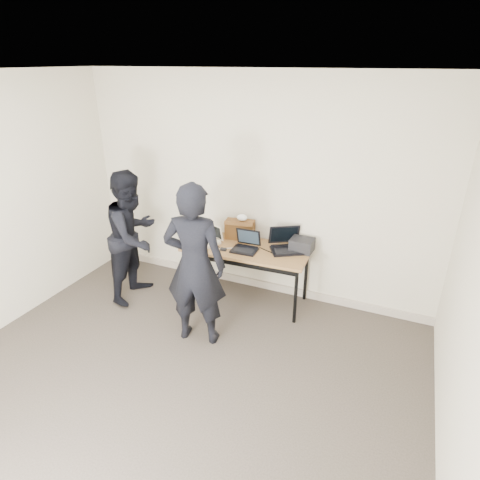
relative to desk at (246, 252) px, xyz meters
The scene contains 13 objects.
room 2.01m from the desk, 91.72° to the right, with size 4.60×4.60×2.80m.
desk is the anchor object (origin of this frame).
laptop_beige 0.49m from the desk, behind, with size 0.35×0.35×0.22m.
laptop_center 0.12m from the desk, 71.58° to the right, with size 0.31×0.30×0.23m.
laptop_right 0.49m from the desk, 19.15° to the left, with size 0.49×0.49×0.27m.
leather_satchel 0.34m from the desk, 128.26° to the left, with size 0.38×0.23×0.25m.
tissue 0.44m from the desk, 122.98° to the left, with size 0.13×0.10×0.08m, color white.
equipment_box 0.67m from the desk, 16.95° to the left, with size 0.26×0.22×0.15m, color black.
power_brick 0.29m from the desk, 142.68° to the right, with size 0.07×0.04×0.03m, color black.
cables 0.08m from the desk, 53.79° to the right, with size 1.15×0.36×0.01m.
person_typist 0.94m from the desk, 101.70° to the right, with size 0.64×0.42×1.76m, color black.
person_observer 1.39m from the desk, 162.27° to the right, with size 0.79×0.62×1.63m, color black.
baseboard 0.71m from the desk, 99.24° to the left, with size 4.50×0.03×0.10m, color #B0A291.
Camera 1 is at (1.72, -2.11, 2.78)m, focal length 30.00 mm.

